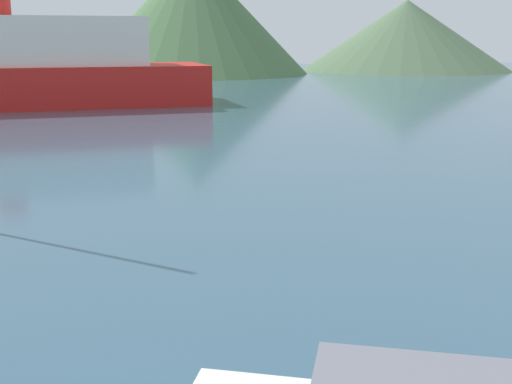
# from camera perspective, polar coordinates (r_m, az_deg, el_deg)

# --- Properties ---
(ferry_distant) EXTENTS (30.73, 12.64, 8.10)m
(ferry_distant) POSITION_cam_1_polar(r_m,az_deg,el_deg) (51.46, -21.69, 10.23)
(ferry_distant) COLOR red
(ferry_distant) RESTS_ON ground_plane
(hill_central) EXTENTS (31.78, 31.78, 16.33)m
(hill_central) POSITION_cam_1_polar(r_m,az_deg,el_deg) (92.36, -5.61, 15.51)
(hill_central) COLOR #476B42
(hill_central) RESTS_ON ground_plane
(hill_east) EXTENTS (31.61, 31.61, 10.49)m
(hill_east) POSITION_cam_1_polar(r_m,az_deg,el_deg) (103.53, 13.18, 13.40)
(hill_east) COLOR #4C6647
(hill_east) RESTS_ON ground_plane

